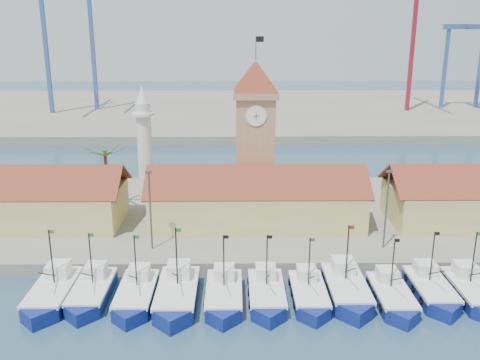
{
  "coord_description": "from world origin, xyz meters",
  "views": [
    {
      "loc": [
        -2.76,
        -43.34,
        25.98
      ],
      "look_at": [
        -2.09,
        18.0,
        7.7
      ],
      "focal_mm": 40.0,
      "sensor_mm": 36.0,
      "label": 1
    }
  ],
  "objects_px": {
    "boat_5": "(267,296)",
    "clock_tower": "(255,132)",
    "boat_0": "(52,295)",
    "minaret": "(145,145)"
  },
  "relations": [
    {
      "from": "boat_5",
      "to": "clock_tower",
      "type": "bearing_deg",
      "value": 90.79
    },
    {
      "from": "boat_0",
      "to": "clock_tower",
      "type": "distance_m",
      "value": 32.79
    },
    {
      "from": "clock_tower",
      "to": "minaret",
      "type": "bearing_deg",
      "value": 172.39
    },
    {
      "from": "boat_0",
      "to": "boat_5",
      "type": "distance_m",
      "value": 20.63
    },
    {
      "from": "boat_5",
      "to": "clock_tower",
      "type": "xyz_separation_m",
      "value": [
        -0.33,
        23.47,
        11.24
      ]
    },
    {
      "from": "boat_0",
      "to": "minaret",
      "type": "xyz_separation_m",
      "value": [
        5.3,
        25.2,
        8.95
      ]
    },
    {
      "from": "clock_tower",
      "to": "minaret",
      "type": "height_order",
      "value": "clock_tower"
    },
    {
      "from": "clock_tower",
      "to": "boat_5",
      "type": "bearing_deg",
      "value": -89.21
    },
    {
      "from": "boat_5",
      "to": "boat_0",
      "type": "bearing_deg",
      "value": 179.24
    },
    {
      "from": "boat_0",
      "to": "boat_5",
      "type": "xyz_separation_m",
      "value": [
        20.63,
        -0.27,
        -0.05
      ]
    }
  ]
}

